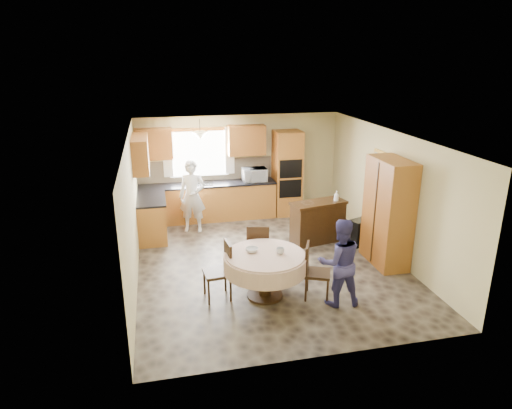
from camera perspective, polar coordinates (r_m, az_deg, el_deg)
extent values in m
cube|color=brown|center=(9.07, 1.54, -7.23)|extent=(5.00, 6.00, 0.01)
cube|color=white|center=(8.29, 1.69, 8.53)|extent=(5.00, 6.00, 0.01)
cube|color=tan|center=(11.42, -2.08, 4.90)|extent=(5.00, 0.02, 2.50)
cube|color=tan|center=(5.95, 8.78, -8.58)|extent=(5.00, 0.02, 2.50)
cube|color=tan|center=(8.37, -15.22, -0.89)|extent=(0.02, 6.00, 2.50)
cube|color=tan|center=(9.50, 16.40, 1.32)|extent=(0.02, 6.00, 2.50)
cube|color=white|center=(11.18, -7.16, 6.32)|extent=(1.40, 0.03, 1.10)
cube|color=white|center=(11.08, -11.02, 6.28)|extent=(0.22, 0.02, 1.15)
cube|color=white|center=(11.22, -3.30, 6.74)|extent=(0.22, 0.02, 1.15)
cube|color=#D08837|center=(11.23, -6.02, 0.28)|extent=(3.30, 0.60, 0.88)
cube|color=black|center=(11.10, -6.10, 2.54)|extent=(3.30, 0.64, 0.04)
cube|color=#D08837|center=(10.32, -12.87, -1.76)|extent=(0.60, 1.20, 0.88)
cube|color=black|center=(10.18, -13.05, 0.67)|extent=(0.64, 1.20, 0.04)
cube|color=tan|center=(11.30, -6.32, 4.30)|extent=(3.30, 0.02, 0.55)
cube|color=#A26628|center=(10.93, -12.67, 7.40)|extent=(0.85, 0.33, 0.72)
cube|color=#A26628|center=(11.15, -1.20, 8.05)|extent=(0.90, 0.33, 0.72)
cube|color=#A26628|center=(9.92, -14.26, 6.17)|extent=(0.33, 1.20, 0.72)
cube|color=#D08837|center=(11.43, 3.90, 3.91)|extent=(0.66, 0.62, 2.12)
cube|color=black|center=(11.09, 4.38, 4.46)|extent=(0.56, 0.01, 0.45)
cube|color=black|center=(11.23, 4.32, 1.98)|extent=(0.56, 0.01, 0.45)
cone|color=beige|center=(10.62, -7.00, 8.54)|extent=(0.36, 0.36, 0.18)
cube|color=#37240F|center=(9.95, 7.72, -2.31)|extent=(1.27, 0.74, 0.85)
cube|color=black|center=(9.99, 12.80, -3.42)|extent=(0.49, 0.42, 0.56)
cube|color=#D08837|center=(9.03, 16.17, -0.97)|extent=(0.54, 1.09, 2.08)
cylinder|color=#37240F|center=(7.73, 1.12, -9.06)|extent=(0.20, 0.20, 0.72)
cylinder|color=#37240F|center=(7.89, 1.10, -11.24)|extent=(0.61, 0.61, 0.04)
cylinder|color=beige|center=(7.55, 1.14, -6.37)|extent=(1.32, 1.32, 0.05)
cylinder|color=beige|center=(7.62, 1.13, -7.34)|extent=(1.38, 1.38, 0.28)
cube|color=#37240F|center=(7.67, -4.90, -8.53)|extent=(0.46, 0.46, 0.05)
cube|color=#37240F|center=(7.59, -3.52, -6.49)|extent=(0.07, 0.41, 0.51)
cylinder|color=#37240F|center=(7.60, -6.05, -10.87)|extent=(0.04, 0.04, 0.44)
cylinder|color=#37240F|center=(7.65, -3.27, -10.62)|extent=(0.04, 0.04, 0.44)
cylinder|color=#37240F|center=(7.93, -6.37, -9.59)|extent=(0.04, 0.04, 0.44)
cylinder|color=#37240F|center=(7.97, -3.71, -9.35)|extent=(0.04, 0.04, 0.44)
cube|color=#37240F|center=(8.50, 0.29, -5.63)|extent=(0.53, 0.53, 0.05)
cube|color=#37240F|center=(8.22, 0.23, -4.43)|extent=(0.40, 0.15, 0.51)
cylinder|color=#37240F|center=(8.41, -0.66, -7.73)|extent=(0.04, 0.04, 0.44)
cylinder|color=#37240F|center=(8.48, 1.78, -7.49)|extent=(0.04, 0.04, 0.44)
cylinder|color=#37240F|center=(8.73, -1.17, -6.69)|extent=(0.04, 0.04, 0.44)
cylinder|color=#37240F|center=(8.80, 1.19, -6.47)|extent=(0.04, 0.04, 0.44)
cube|color=#37240F|center=(7.74, 7.73, -8.53)|extent=(0.54, 0.54, 0.05)
cube|color=#37240F|center=(7.63, 6.41, -6.67)|extent=(0.19, 0.38, 0.49)
cylinder|color=#37240F|center=(7.65, 6.85, -10.80)|extent=(0.04, 0.04, 0.42)
cylinder|color=#37240F|center=(7.76, 9.35, -10.46)|extent=(0.04, 0.04, 0.42)
cylinder|color=#37240F|center=(7.94, 6.00, -9.60)|extent=(0.04, 0.04, 0.42)
cylinder|color=#37240F|center=(8.05, 8.42, -9.29)|extent=(0.04, 0.04, 0.42)
cube|color=gold|center=(9.69, 15.40, 4.88)|extent=(0.05, 0.64, 0.53)
cube|color=#ADC0CB|center=(9.68, 15.25, 4.87)|extent=(0.01, 0.53, 0.42)
imported|color=silver|center=(11.18, -0.20, 3.73)|extent=(0.59, 0.40, 0.32)
imported|color=silver|center=(10.43, -7.96, 1.02)|extent=(0.69, 0.53, 1.66)
imported|color=navy|center=(7.48, 10.39, -7.13)|extent=(0.76, 0.62, 1.48)
imported|color=#B2B2B2|center=(9.72, 6.46, 0.08)|extent=(0.28, 0.28, 0.06)
imported|color=silver|center=(9.91, 10.00, 0.93)|extent=(0.11, 0.11, 0.27)
imported|color=#B2B2B2|center=(7.53, 3.05, -5.82)|extent=(0.17, 0.17, 0.11)
imported|color=#B2B2B2|center=(7.61, -0.53, -5.71)|extent=(0.27, 0.27, 0.07)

